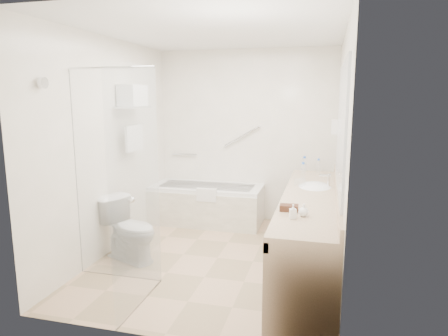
% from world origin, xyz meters
% --- Properties ---
extents(floor, '(3.20, 3.20, 0.00)m').
position_xyz_m(floor, '(0.00, 0.00, 0.00)').
color(floor, tan).
rests_on(floor, ground).
extents(ceiling, '(2.60, 3.20, 0.10)m').
position_xyz_m(ceiling, '(0.00, 0.00, 2.50)').
color(ceiling, white).
rests_on(ceiling, wall_back).
extents(wall_back, '(2.60, 0.10, 2.50)m').
position_xyz_m(wall_back, '(0.00, 1.60, 1.25)').
color(wall_back, white).
rests_on(wall_back, ground).
extents(wall_front, '(2.60, 0.10, 2.50)m').
position_xyz_m(wall_front, '(0.00, -1.60, 1.25)').
color(wall_front, white).
rests_on(wall_front, ground).
extents(wall_left, '(0.10, 3.20, 2.50)m').
position_xyz_m(wall_left, '(-1.30, 0.00, 1.25)').
color(wall_left, white).
rests_on(wall_left, ground).
extents(wall_right, '(0.10, 3.20, 2.50)m').
position_xyz_m(wall_right, '(1.30, 0.00, 1.25)').
color(wall_right, white).
rests_on(wall_right, ground).
extents(bathtub, '(1.60, 0.73, 0.59)m').
position_xyz_m(bathtub, '(-0.50, 1.24, 0.28)').
color(bathtub, white).
rests_on(bathtub, floor).
extents(grab_bar_short, '(0.40, 0.03, 0.03)m').
position_xyz_m(grab_bar_short, '(-0.95, 1.56, 0.95)').
color(grab_bar_short, silver).
rests_on(grab_bar_short, wall_back).
extents(grab_bar_long, '(0.53, 0.03, 0.33)m').
position_xyz_m(grab_bar_long, '(-0.05, 1.56, 1.25)').
color(grab_bar_long, silver).
rests_on(grab_bar_long, wall_back).
extents(shower_enclosure, '(0.96, 0.91, 2.11)m').
position_xyz_m(shower_enclosure, '(-0.63, -0.93, 1.07)').
color(shower_enclosure, silver).
rests_on(shower_enclosure, floor).
extents(towel_shelf, '(0.24, 0.55, 0.81)m').
position_xyz_m(towel_shelf, '(-1.17, 0.35, 1.75)').
color(towel_shelf, silver).
rests_on(towel_shelf, wall_left).
extents(vanity_counter, '(0.55, 2.70, 0.95)m').
position_xyz_m(vanity_counter, '(1.02, -0.15, 0.64)').
color(vanity_counter, tan).
rests_on(vanity_counter, floor).
extents(sink, '(0.40, 0.52, 0.14)m').
position_xyz_m(sink, '(1.05, 0.25, 0.82)').
color(sink, white).
rests_on(sink, vanity_counter).
extents(faucet, '(0.03, 0.03, 0.14)m').
position_xyz_m(faucet, '(1.20, 0.25, 0.93)').
color(faucet, silver).
rests_on(faucet, vanity_counter).
extents(mirror, '(0.02, 2.00, 1.20)m').
position_xyz_m(mirror, '(1.29, -0.15, 1.55)').
color(mirror, '#A4A8B0').
rests_on(mirror, wall_right).
extents(hairdryer_unit, '(0.08, 0.10, 0.18)m').
position_xyz_m(hairdryer_unit, '(1.25, 1.05, 1.45)').
color(hairdryer_unit, white).
rests_on(hairdryer_unit, wall_right).
extents(toilet, '(0.81, 0.64, 0.70)m').
position_xyz_m(toilet, '(-0.95, -0.27, 0.35)').
color(toilet, white).
rests_on(toilet, floor).
extents(amenity_basket, '(0.16, 0.11, 0.05)m').
position_xyz_m(amenity_basket, '(0.86, -0.78, 0.88)').
color(amenity_basket, '#452518').
rests_on(amenity_basket, vanity_counter).
extents(soap_bottle_a, '(0.08, 0.13, 0.05)m').
position_xyz_m(soap_bottle_a, '(0.92, -1.00, 0.88)').
color(soap_bottle_a, white).
rests_on(soap_bottle_a, vanity_counter).
extents(soap_bottle_b, '(0.10, 0.12, 0.08)m').
position_xyz_m(soap_bottle_b, '(1.00, -0.91, 0.89)').
color(soap_bottle_b, white).
rests_on(soap_bottle_b, vanity_counter).
extents(water_bottle_left, '(0.06, 0.06, 0.21)m').
position_xyz_m(water_bottle_left, '(0.89, 1.08, 0.95)').
color(water_bottle_left, silver).
rests_on(water_bottle_left, vanity_counter).
extents(water_bottle_mid, '(0.06, 0.06, 0.20)m').
position_xyz_m(water_bottle_mid, '(0.90, 0.64, 0.94)').
color(water_bottle_mid, silver).
rests_on(water_bottle_mid, vanity_counter).
extents(water_bottle_right, '(0.06, 0.06, 0.18)m').
position_xyz_m(water_bottle_right, '(1.07, 1.10, 0.93)').
color(water_bottle_right, silver).
rests_on(water_bottle_right, vanity_counter).
extents(drinking_glass_near, '(0.07, 0.07, 0.08)m').
position_xyz_m(drinking_glass_near, '(0.86, 0.22, 0.89)').
color(drinking_glass_near, silver).
rests_on(drinking_glass_near, vanity_counter).
extents(drinking_glass_far, '(0.08, 0.08, 0.09)m').
position_xyz_m(drinking_glass_far, '(0.92, 0.17, 0.90)').
color(drinking_glass_far, silver).
rests_on(drinking_glass_far, vanity_counter).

